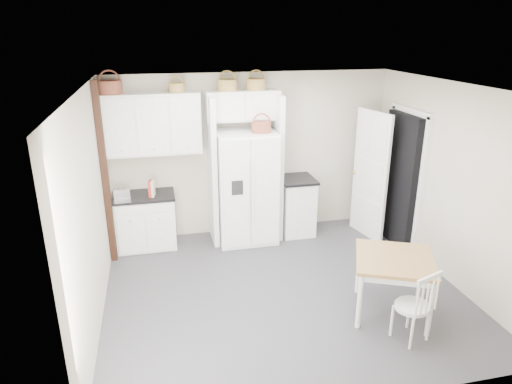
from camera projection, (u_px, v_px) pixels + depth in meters
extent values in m
plane|color=#3B3B3E|center=(283.00, 290.00, 5.97)|extent=(4.50, 4.50, 0.00)
plane|color=white|center=(287.00, 88.00, 5.09)|extent=(4.50, 4.50, 0.00)
plane|color=#B5A78D|center=(250.00, 155.00, 7.36)|extent=(4.50, 0.00, 4.50)
plane|color=#B5A78D|center=(90.00, 212.00, 5.06)|extent=(0.00, 4.00, 4.00)
plane|color=#B5A78D|center=(449.00, 184.00, 6.00)|extent=(0.00, 4.00, 4.00)
cube|color=white|center=(246.00, 187.00, 7.13)|extent=(0.91, 0.73, 1.76)
cube|color=silver|center=(146.00, 222.00, 7.03)|extent=(0.88, 0.56, 0.82)
cube|color=silver|center=(296.00, 206.00, 7.52)|extent=(0.52, 0.62, 0.91)
cube|color=#925E39|center=(392.00, 286.00, 5.38)|extent=(1.16, 1.16, 0.73)
cube|color=silver|center=(412.00, 306.00, 4.91)|extent=(0.49, 0.47, 0.81)
cube|color=black|center=(144.00, 196.00, 6.89)|extent=(0.92, 0.59, 0.04)
cube|color=black|center=(297.00, 179.00, 7.36)|extent=(0.56, 0.66, 0.04)
cube|color=silver|center=(122.00, 194.00, 6.70)|extent=(0.24, 0.15, 0.16)
cube|color=red|center=(150.00, 189.00, 6.79)|extent=(0.06, 0.17, 0.24)
cube|color=beige|center=(153.00, 188.00, 6.80)|extent=(0.06, 0.16, 0.24)
cylinder|color=brown|center=(110.00, 87.00, 6.40)|extent=(0.33, 0.33, 0.19)
cylinder|color=olive|center=(177.00, 88.00, 6.60)|extent=(0.23, 0.23, 0.13)
cylinder|color=olive|center=(227.00, 85.00, 6.74)|extent=(0.29, 0.29, 0.16)
cylinder|color=olive|center=(256.00, 84.00, 6.84)|extent=(0.29, 0.29, 0.16)
cylinder|color=brown|center=(261.00, 127.00, 6.76)|extent=(0.29, 0.29, 0.16)
cube|color=silver|center=(153.00, 124.00, 6.69)|extent=(1.40, 0.34, 0.90)
cube|color=silver|center=(243.00, 105.00, 6.90)|extent=(1.12, 0.34, 0.45)
cube|color=silver|center=(212.00, 172.00, 7.00)|extent=(0.08, 0.60, 2.30)
cube|color=silver|center=(276.00, 167.00, 7.21)|extent=(0.08, 0.60, 2.30)
cube|color=black|center=(105.00, 176.00, 6.31)|extent=(0.09, 0.09, 2.60)
cube|color=black|center=(402.00, 180.00, 6.99)|extent=(0.18, 0.85, 2.05)
cube|color=white|center=(370.00, 176.00, 7.22)|extent=(0.21, 0.79, 2.05)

